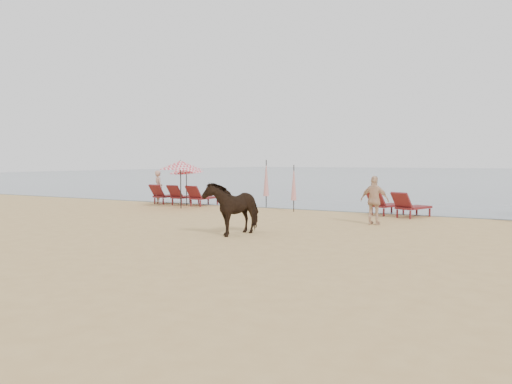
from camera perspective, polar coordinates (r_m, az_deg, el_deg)
ground at (r=14.12m, az=-9.86°, el=-5.58°), size 120.00×120.00×0.00m
sea at (r=91.32m, az=23.30°, el=1.90°), size 160.00×140.00×0.06m
lounger_cluster_left at (r=25.60m, az=-8.40°, el=-0.38°), size 3.25×2.05×0.69m
lounger_cluster_right at (r=20.85m, az=15.80°, el=-1.38°), size 2.47×2.43×0.69m
umbrella_open_left_a at (r=23.58m, az=-8.62°, el=3.07°), size 1.99×1.99×2.27m
umbrella_open_left_b at (r=25.15m, az=-7.97°, el=2.67°), size 1.68×1.71×2.14m
umbrella_closed_left at (r=23.71m, az=1.17°, el=1.58°), size 0.28×0.28×2.29m
umbrella_closed_right at (r=21.89m, az=4.34°, el=1.04°), size 0.25×0.25×2.06m
cow at (r=15.23m, az=-2.62°, el=-1.79°), size 1.16×2.03×1.62m
beachgoer_left at (r=26.32m, az=-11.08°, el=0.54°), size 0.75×0.68×1.73m
beachgoer_right_b at (r=17.91m, az=13.40°, el=-0.93°), size 1.01×0.45×1.71m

